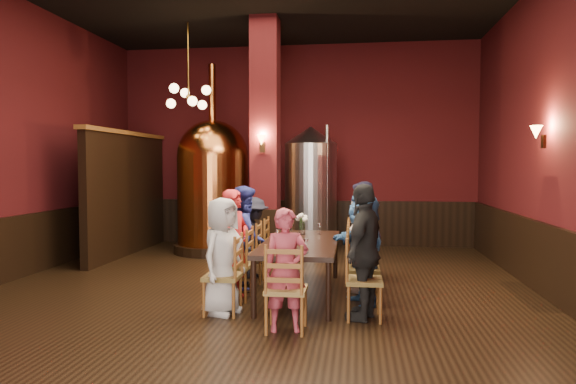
# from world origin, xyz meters

# --- Properties ---
(room) EXTENTS (10.00, 10.02, 4.50)m
(room) POSITION_xyz_m (0.00, 0.00, 2.25)
(room) COLOR black
(room) RESTS_ON ground
(wainscot_right) EXTENTS (0.08, 9.90, 1.00)m
(wainscot_right) POSITION_xyz_m (3.96, 0.00, 0.50)
(wainscot_right) COLOR black
(wainscot_right) RESTS_ON ground
(wainscot_back) EXTENTS (7.90, 0.08, 1.00)m
(wainscot_back) POSITION_xyz_m (0.00, 4.96, 0.50)
(wainscot_back) COLOR black
(wainscot_back) RESTS_ON ground
(column) EXTENTS (0.58, 0.58, 4.50)m
(column) POSITION_xyz_m (-0.30, 2.80, 2.25)
(column) COLOR #450E11
(column) RESTS_ON ground
(partition) EXTENTS (0.22, 3.50, 2.40)m
(partition) POSITION_xyz_m (-3.20, 3.20, 1.20)
(partition) COLOR black
(partition) RESTS_ON ground
(pendant_cluster) EXTENTS (0.90, 0.90, 1.70)m
(pendant_cluster) POSITION_xyz_m (-1.80, 2.90, 3.10)
(pendant_cluster) COLOR #A57226
(pendant_cluster) RESTS_ON room
(sconce_wall) EXTENTS (0.20, 0.20, 0.36)m
(sconce_wall) POSITION_xyz_m (3.90, 0.80, 2.20)
(sconce_wall) COLOR black
(sconce_wall) RESTS_ON room
(sconce_column) EXTENTS (0.20, 0.20, 0.36)m
(sconce_column) POSITION_xyz_m (-0.30, 2.50, 2.20)
(sconce_column) COLOR black
(sconce_column) RESTS_ON column
(dining_table) EXTENTS (1.02, 2.41, 0.75)m
(dining_table) POSITION_xyz_m (0.63, 0.40, 0.69)
(dining_table) COLOR black
(dining_table) RESTS_ON ground
(chair_0) EXTENTS (0.46, 0.46, 0.92)m
(chair_0) POSITION_xyz_m (-0.22, -0.61, 0.46)
(chair_0) COLOR brown
(chair_0) RESTS_ON ground
(person_0) EXTENTS (0.66, 0.80, 1.41)m
(person_0) POSITION_xyz_m (-0.22, -0.61, 0.71)
(person_0) COLOR silver
(person_0) RESTS_ON ground
(chair_1) EXTENTS (0.46, 0.46, 0.92)m
(chair_1) POSITION_xyz_m (-0.22, 0.06, 0.46)
(chair_1) COLOR brown
(chair_1) RESTS_ON ground
(person_1) EXTENTS (0.51, 0.63, 1.48)m
(person_1) POSITION_xyz_m (-0.22, 0.06, 0.74)
(person_1) COLOR red
(person_1) RESTS_ON ground
(chair_2) EXTENTS (0.46, 0.46, 0.92)m
(chair_2) POSITION_xyz_m (-0.23, 0.72, 0.46)
(chair_2) COLOR brown
(chair_2) RESTS_ON ground
(person_2) EXTENTS (0.52, 0.79, 1.50)m
(person_2) POSITION_xyz_m (-0.23, 0.72, 0.75)
(person_2) COLOR navy
(person_2) RESTS_ON ground
(chair_3) EXTENTS (0.46, 0.46, 0.92)m
(chair_3) POSITION_xyz_m (-0.23, 1.39, 0.46)
(chair_3) COLOR brown
(chair_3) RESTS_ON ground
(person_3) EXTENTS (0.55, 0.87, 1.29)m
(person_3) POSITION_xyz_m (-0.23, 1.39, 0.65)
(person_3) COLOR black
(person_3) RESTS_ON ground
(chair_4) EXTENTS (0.46, 0.46, 0.92)m
(chair_4) POSITION_xyz_m (1.48, -0.59, 0.46)
(chair_4) COLOR brown
(chair_4) RESTS_ON ground
(person_4) EXTENTS (0.68, 1.01, 1.59)m
(person_4) POSITION_xyz_m (1.48, -0.59, 0.79)
(person_4) COLOR black
(person_4) RESTS_ON ground
(chair_5) EXTENTS (0.46, 0.46, 0.92)m
(chair_5) POSITION_xyz_m (1.48, 0.08, 0.46)
(chair_5) COLOR brown
(chair_5) RESTS_ON ground
(person_5) EXTENTS (0.88, 1.41, 1.45)m
(person_5) POSITION_xyz_m (1.48, 0.08, 0.72)
(person_5) COLOR #325F98
(person_5) RESTS_ON ground
(chair_6) EXTENTS (0.46, 0.46, 0.92)m
(chair_6) POSITION_xyz_m (1.47, 0.74, 0.46)
(chair_6) COLOR brown
(chair_6) RESTS_ON ground
(person_6) EXTENTS (0.63, 0.77, 1.36)m
(person_6) POSITION_xyz_m (1.47, 0.74, 0.68)
(person_6) COLOR beige
(person_6) RESTS_ON ground
(chair_7) EXTENTS (0.46, 0.46, 0.92)m
(chair_7) POSITION_xyz_m (1.47, 1.41, 0.46)
(chair_7) COLOR brown
(chair_7) RESTS_ON ground
(person_7) EXTENTS (0.53, 0.82, 1.55)m
(person_7) POSITION_xyz_m (1.47, 1.41, 0.77)
(person_7) COLOR black
(person_7) RESTS_ON ground
(chair_8) EXTENTS (0.46, 0.46, 0.92)m
(chair_8) POSITION_xyz_m (0.64, -1.15, 0.46)
(chair_8) COLOR brown
(chair_8) RESTS_ON ground
(person_8) EXTENTS (0.54, 0.41, 1.34)m
(person_8) POSITION_xyz_m (0.64, -1.15, 0.67)
(person_8) COLOR #A53747
(person_8) RESTS_ON ground
(copper_kettle) EXTENTS (1.66, 1.66, 3.86)m
(copper_kettle) POSITION_xyz_m (-1.56, 3.69, 1.41)
(copper_kettle) COLOR black
(copper_kettle) RESTS_ON ground
(steel_vessel) EXTENTS (1.27, 1.27, 2.60)m
(steel_vessel) POSITION_xyz_m (0.43, 4.06, 1.30)
(steel_vessel) COLOR #B2B2B7
(steel_vessel) RESTS_ON ground
(rose_vase) EXTENTS (0.19, 0.19, 0.33)m
(rose_vase) POSITION_xyz_m (0.57, 1.12, 0.96)
(rose_vase) COLOR white
(rose_vase) RESTS_ON dining_table
(wine_glass_0) EXTENTS (0.07, 0.07, 0.17)m
(wine_glass_0) POSITION_xyz_m (0.82, 1.16, 0.83)
(wine_glass_0) COLOR white
(wine_glass_0) RESTS_ON dining_table
(wine_glass_1) EXTENTS (0.07, 0.07, 0.17)m
(wine_glass_1) POSITION_xyz_m (0.31, 0.33, 0.83)
(wine_glass_1) COLOR white
(wine_glass_1) RESTS_ON dining_table
(wine_glass_2) EXTENTS (0.07, 0.07, 0.17)m
(wine_glass_2) POSITION_xyz_m (0.41, 0.90, 0.83)
(wine_glass_2) COLOR white
(wine_glass_2) RESTS_ON dining_table
(wine_glass_3) EXTENTS (0.07, 0.07, 0.17)m
(wine_glass_3) POSITION_xyz_m (0.41, 1.12, 0.83)
(wine_glass_3) COLOR white
(wine_glass_3) RESTS_ON dining_table
(wine_glass_4) EXTENTS (0.07, 0.07, 0.17)m
(wine_glass_4) POSITION_xyz_m (0.79, -0.52, 0.83)
(wine_glass_4) COLOR white
(wine_glass_4) RESTS_ON dining_table
(wine_glass_5) EXTENTS (0.07, 0.07, 0.17)m
(wine_glass_5) POSITION_xyz_m (0.49, -0.10, 0.83)
(wine_glass_5) COLOR white
(wine_glass_5) RESTS_ON dining_table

